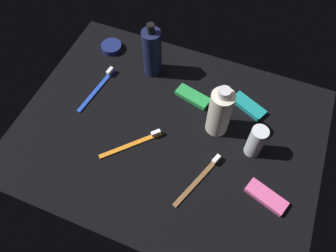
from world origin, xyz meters
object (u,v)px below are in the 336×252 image
at_px(toothbrush_brown, 200,177).
at_px(snack_bar_teal, 248,106).
at_px(snack_bar_green, 193,97).
at_px(snack_bar_pink, 266,197).
at_px(lotion_bottle, 152,52).
at_px(deodorant_stick, 256,141).
at_px(toothbrush_blue, 98,87).
at_px(toothbrush_orange, 134,143).
at_px(cream_tin_left, 112,47).
at_px(bodywash_bottle, 220,112).

xyz_separation_m(toothbrush_brown, snack_bar_teal, (0.06, 0.26, 0.00)).
bearing_deg(snack_bar_green, snack_bar_pink, -25.44).
bearing_deg(snack_bar_pink, lotion_bottle, 165.34).
height_order(deodorant_stick, toothbrush_blue, deodorant_stick).
xyz_separation_m(toothbrush_orange, toothbrush_blue, (-0.18, 0.13, 0.00)).
xyz_separation_m(snack_bar_green, cream_tin_left, (-0.32, 0.09, 0.00)).
distance_m(deodorant_stick, snack_bar_teal, 0.15).
relative_size(bodywash_bottle, snack_bar_green, 1.64).
xyz_separation_m(toothbrush_orange, snack_bar_teal, (0.26, 0.23, 0.00)).
relative_size(snack_bar_teal, snack_bar_pink, 1.00).
relative_size(toothbrush_orange, snack_bar_green, 1.33).
distance_m(toothbrush_brown, cream_tin_left, 0.53).
relative_size(deodorant_stick, toothbrush_orange, 0.75).
xyz_separation_m(lotion_bottle, toothbrush_blue, (-0.13, -0.13, -0.07)).
relative_size(lotion_bottle, deodorant_stick, 1.77).
distance_m(snack_bar_green, cream_tin_left, 0.33).
relative_size(lotion_bottle, snack_bar_teal, 1.77).
relative_size(deodorant_stick, toothbrush_brown, 0.60).
height_order(bodywash_bottle, toothbrush_blue, bodywash_bottle).
xyz_separation_m(toothbrush_orange, snack_bar_green, (0.10, 0.21, 0.00)).
bearing_deg(toothbrush_brown, lotion_bottle, 131.52).
bearing_deg(cream_tin_left, lotion_bottle, -11.85).
bearing_deg(lotion_bottle, snack_bar_pink, -33.20).
distance_m(lotion_bottle, bodywash_bottle, 0.28).
bearing_deg(toothbrush_orange, deodorant_stick, 18.10).
xyz_separation_m(toothbrush_brown, cream_tin_left, (-0.42, 0.32, 0.00)).
distance_m(toothbrush_brown, snack_bar_pink, 0.17).
bearing_deg(bodywash_bottle, snack_bar_teal, 56.50).
distance_m(toothbrush_orange, toothbrush_blue, 0.23).
distance_m(snack_bar_teal, snack_bar_green, 0.16).
relative_size(bodywash_bottle, snack_bar_pink, 1.64).
bearing_deg(snack_bar_teal, snack_bar_green, -145.16).
distance_m(toothbrush_brown, snack_bar_teal, 0.27).
xyz_separation_m(snack_bar_teal, snack_bar_green, (-0.16, -0.03, 0.00)).
distance_m(lotion_bottle, toothbrush_brown, 0.39).
bearing_deg(lotion_bottle, toothbrush_brown, -48.48).
bearing_deg(snack_bar_teal, deodorant_stick, -46.54).
relative_size(bodywash_bottle, toothbrush_brown, 0.98).
height_order(snack_bar_teal, snack_bar_green, same).
bearing_deg(cream_tin_left, toothbrush_blue, -77.00).
relative_size(toothbrush_blue, cream_tin_left, 2.68).
relative_size(snack_bar_pink, cream_tin_left, 1.55).
height_order(toothbrush_orange, toothbrush_blue, same).
height_order(toothbrush_blue, snack_bar_teal, toothbrush_blue).
distance_m(deodorant_stick, toothbrush_blue, 0.49).
xyz_separation_m(deodorant_stick, toothbrush_orange, (-0.30, -0.10, -0.05)).
bearing_deg(deodorant_stick, toothbrush_blue, 175.83).
bearing_deg(toothbrush_orange, bodywash_bottle, 35.02).
relative_size(lotion_bottle, bodywash_bottle, 1.08).
bearing_deg(toothbrush_blue, toothbrush_orange, -36.23).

